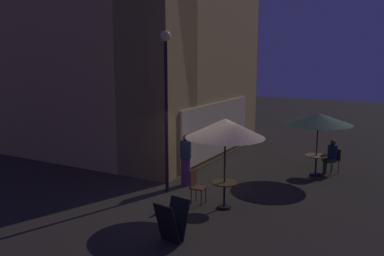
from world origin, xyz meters
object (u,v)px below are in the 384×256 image
cafe_table_1 (224,189)px  cafe_chair_1 (196,184)px  cafe_chair_0 (334,158)px  patron_seated_0 (331,154)px  cafe_table_0 (316,160)px  menu_sandwich_board (172,221)px  patio_umbrella_0 (318,119)px  street_lamp_near_corner (166,86)px  patron_standing_1 (186,160)px  patio_umbrella_1 (225,128)px

cafe_table_1 → cafe_chair_1: bearing=92.6°
cafe_chair_0 → cafe_chair_1: size_ratio=0.91×
cafe_chair_0 → patron_seated_0: (-0.11, 0.09, 0.14)m
cafe_table_0 → cafe_table_1: cafe_table_1 is taller
menu_sandwich_board → cafe_table_0: (6.87, -1.66, 0.05)m
cafe_chair_0 → patio_umbrella_0: bearing=0.0°
street_lamp_near_corner → cafe_chair_1: 2.98m
cafe_table_0 → cafe_table_1: bearing=161.4°
cafe_chair_1 → patron_standing_1: (1.28, 1.06, 0.26)m
cafe_table_0 → cafe_chair_0: bearing=-39.8°
patio_umbrella_0 → patron_standing_1: 4.81m
street_lamp_near_corner → patio_umbrella_1: size_ratio=1.94×
patio_umbrella_1 → patron_seated_0: (4.91, -1.90, -1.54)m
patio_umbrella_1 → cafe_table_0: bearing=-18.6°
patron_seated_0 → cafe_table_1: bearing=18.7°
cafe_table_0 → cafe_chair_1: (-4.46, 2.36, 0.04)m
patio_umbrella_0 → cafe_chair_0: patio_umbrella_0 is taller
cafe_chair_1 → cafe_chair_0: bearing=57.9°
menu_sandwich_board → cafe_chair_0: size_ratio=1.06×
cafe_table_1 → street_lamp_near_corner: bearing=79.7°
cafe_table_0 → patio_umbrella_1: bearing=161.4°
cafe_table_0 → patron_seated_0: (0.49, -0.41, 0.15)m
patio_umbrella_0 → patron_seated_0: patio_umbrella_0 is taller
cafe_table_1 → cafe_chair_0: 5.40m
patio_umbrella_0 → cafe_chair_0: (0.60, -0.50, -1.44)m
cafe_chair_1 → patron_seated_0: size_ratio=0.80×
cafe_chair_1 → patron_standing_1: 1.68m
cafe_table_0 → patron_standing_1: (-3.19, 3.42, 0.30)m
street_lamp_near_corner → cafe_chair_0: 6.75m
street_lamp_near_corner → cafe_table_1: size_ratio=6.54×
cafe_table_1 → cafe_chair_0: cafe_chair_0 is taller
cafe_table_0 → patron_standing_1: size_ratio=0.47×
street_lamp_near_corner → cafe_chair_1: bearing=-109.0°
menu_sandwich_board → cafe_table_0: size_ratio=1.20×
cafe_table_1 → patron_seated_0: patron_seated_0 is taller
cafe_table_0 → patio_umbrella_0: (0.00, 0.00, 1.46)m
cafe_table_0 → cafe_chair_1: size_ratio=0.80×
street_lamp_near_corner → patron_seated_0: street_lamp_near_corner is taller
cafe_table_1 → cafe_chair_1: 0.87m
cafe_chair_0 → street_lamp_near_corner: bearing=-1.5°
cafe_chair_0 → cafe_chair_1: bearing=10.4°
patio_umbrella_1 → cafe_chair_1: 1.87m
patio_umbrella_1 → patron_seated_0: size_ratio=2.06×
patio_umbrella_1 → cafe_chair_1: size_ratio=2.57×
cafe_table_0 → patio_umbrella_0: size_ratio=0.34×
patron_seated_0 → cafe_chair_0: bearing=-180.0°
menu_sandwich_board → cafe_table_1: bearing=4.8°
cafe_table_1 → patio_umbrella_0: 4.89m
patio_umbrella_1 → cafe_chair_1: patio_umbrella_1 is taller
patio_umbrella_0 → cafe_chair_0: size_ratio=2.60×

